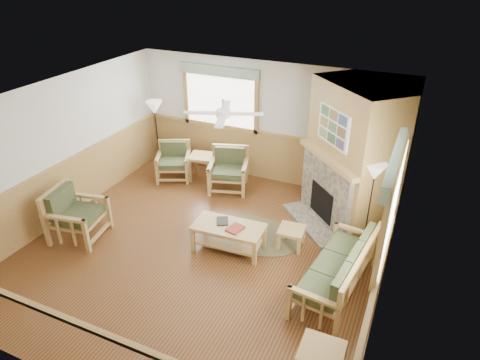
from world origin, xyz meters
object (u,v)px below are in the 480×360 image
at_px(coffee_table, 229,237).
at_px(armchair_left, 77,214).
at_px(sofa, 337,268).
at_px(armchair_back_right, 228,170).
at_px(footstool, 291,238).
at_px(floor_lamp_right, 369,206).
at_px(armchair_back_left, 173,162).
at_px(end_table_chairs, 202,167).
at_px(floor_lamp_left, 157,135).

bearing_deg(coffee_table, armchair_left, -167.33).
distance_m(sofa, armchair_back_right, 3.67).
xyz_separation_m(sofa, footstool, (-0.97, 0.79, -0.24)).
height_order(armchair_left, floor_lamp_right, floor_lamp_right).
height_order(armchair_left, footstool, armchair_left).
height_order(armchair_back_left, coffee_table, armchair_back_left).
bearing_deg(armchair_back_right, end_table_chairs, 149.35).
height_order(end_table_chairs, floor_lamp_left, floor_lamp_left).
xyz_separation_m(footstool, floor_lamp_left, (-3.93, 1.74, 0.65)).
height_order(end_table_chairs, floor_lamp_right, floor_lamp_right).
height_order(sofa, footstool, sofa).
height_order(armchair_left, end_table_chairs, armchair_left).
distance_m(end_table_chairs, floor_lamp_right, 4.04).
distance_m(coffee_table, floor_lamp_left, 3.76).
xyz_separation_m(end_table_chairs, floor_lamp_right, (3.86, -1.07, 0.52)).
bearing_deg(sofa, floor_lamp_right, 178.78).
distance_m(armchair_back_right, armchair_left, 3.24).
height_order(coffee_table, end_table_chairs, end_table_chairs).
distance_m(footstool, floor_lamp_left, 4.34).
relative_size(armchair_back_left, armchair_left, 0.85).
bearing_deg(floor_lamp_left, coffee_table, -37.38).
bearing_deg(floor_lamp_left, end_table_chairs, -4.73).
bearing_deg(floor_lamp_left, armchair_back_left, -27.99).
xyz_separation_m(coffee_table, footstool, (0.98, 0.51, -0.05)).
bearing_deg(coffee_table, floor_lamp_right, 22.86).
bearing_deg(footstool, end_table_chairs, 148.66).
relative_size(sofa, armchair_back_left, 2.30).
bearing_deg(armchair_back_left, floor_lamp_right, -35.67).
height_order(footstool, floor_lamp_left, floor_lamp_left).
bearing_deg(coffee_table, floor_lamp_left, 138.89).
xyz_separation_m(sofa, floor_lamp_right, (0.20, 1.35, 0.39)).
bearing_deg(end_table_chairs, sofa, -33.51).
relative_size(armchair_back_left, floor_lamp_right, 0.50).
height_order(sofa, coffee_table, sofa).
bearing_deg(armchair_back_right, armchair_left, -139.38).
relative_size(sofa, coffee_table, 1.54).
relative_size(sofa, armchair_left, 1.96).
distance_m(armchair_back_right, floor_lamp_left, 2.05).
bearing_deg(sofa, end_table_chairs, -116.22).
distance_m(armchair_back_right, floor_lamp_right, 3.25).
bearing_deg(end_table_chairs, armchair_back_right, -12.92).
xyz_separation_m(footstool, floor_lamp_right, (1.17, 0.56, 0.63)).
bearing_deg(floor_lamp_right, armchair_left, -158.86).
height_order(coffee_table, floor_lamp_left, floor_lamp_left).
distance_m(sofa, armchair_left, 4.63).
bearing_deg(armchair_back_left, coffee_table, -64.50).
xyz_separation_m(armchair_back_left, coffee_table, (2.33, -1.92, -0.16)).
height_order(sofa, armchair_back_left, sofa).
height_order(sofa, floor_lamp_right, floor_lamp_right).
xyz_separation_m(coffee_table, floor_lamp_right, (2.15, 1.08, 0.58)).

